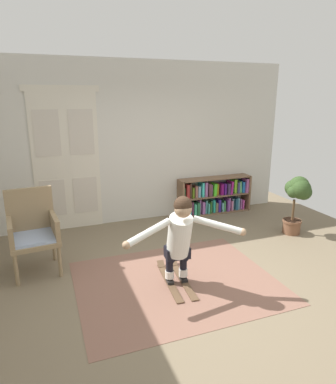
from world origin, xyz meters
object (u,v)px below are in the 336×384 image
(bookshelf, at_px, (213,196))
(person_skier, at_px, (180,235))
(skis_pair, at_px, (176,279))
(wicker_chair, at_px, (33,229))
(potted_plant, at_px, (298,195))

(bookshelf, xyz_separation_m, person_skier, (-1.71, -2.37, 0.36))
(skis_pair, distance_m, person_skier, 0.70)
(bookshelf, xyz_separation_m, skis_pair, (-1.70, -2.20, -0.32))
(skis_pair, bearing_deg, person_skier, -95.13)
(bookshelf, bearing_deg, person_skier, -125.89)
(person_skier, bearing_deg, wicker_chair, 146.01)
(bookshelf, height_order, person_skier, person_skier)
(wicker_chair, xyz_separation_m, skis_pair, (1.65, -0.94, -0.56))
(skis_pair, relative_size, person_skier, 0.69)
(bookshelf, relative_size, potted_plant, 1.51)
(bookshelf, height_order, skis_pair, bookshelf)
(bookshelf, distance_m, person_skier, 2.94)
(bookshelf, xyz_separation_m, potted_plant, (0.78, -1.47, 0.35))
(potted_plant, bearing_deg, bookshelf, 118.06)
(bookshelf, relative_size, skis_pair, 1.54)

